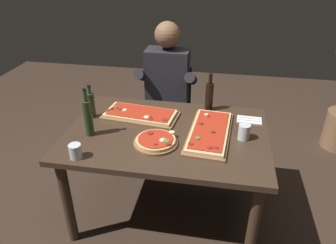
{
  "coord_description": "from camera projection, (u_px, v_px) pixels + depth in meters",
  "views": [
    {
      "loc": [
        0.34,
        -1.87,
        1.89
      ],
      "look_at": [
        0.0,
        0.05,
        0.79
      ],
      "focal_mm": 33.93,
      "sensor_mm": 36.0,
      "label": 1
    }
  ],
  "objects": [
    {
      "name": "vinegar_bottle_green",
      "position": [
        91.0,
        104.0,
        2.36
      ],
      "size": [
        0.06,
        0.06,
        0.26
      ],
      "color": "#233819",
      "rests_on": "dining_table"
    },
    {
      "name": "dining_table",
      "position": [
        167.0,
        143.0,
        2.27
      ],
      "size": [
        1.4,
        0.96,
        0.74
      ],
      "color": "#3D2B1E",
      "rests_on": "ground_plane"
    },
    {
      "name": "tumbler_near_camera",
      "position": [
        244.0,
        132.0,
        2.12
      ],
      "size": [
        0.08,
        0.08,
        0.11
      ],
      "color": "silver",
      "rests_on": "dining_table"
    },
    {
      "name": "napkin_cutlery_set",
      "position": [
        249.0,
        120.0,
        2.36
      ],
      "size": [
        0.18,
        0.12,
        0.01
      ],
      "color": "white",
      "rests_on": "dining_table"
    },
    {
      "name": "seated_diner",
      "position": [
        167.0,
        89.0,
        2.87
      ],
      "size": [
        0.53,
        0.41,
        1.33
      ],
      "color": "#23232D",
      "rests_on": "ground_plane"
    },
    {
      "name": "pizza_round_far",
      "position": [
        156.0,
        141.0,
        2.08
      ],
      "size": [
        0.29,
        0.29,
        0.05
      ],
      "color": "brown",
      "rests_on": "dining_table"
    },
    {
      "name": "ground_plane",
      "position": [
        167.0,
        209.0,
        2.59
      ],
      "size": [
        6.4,
        6.4,
        0.0
      ],
      "primitive_type": "plane",
      "color": "#38281E"
    },
    {
      "name": "pizza_rectangular_left",
      "position": [
        210.0,
        132.0,
        2.18
      ],
      "size": [
        0.32,
        0.64,
        0.05
      ],
      "color": "brown",
      "rests_on": "dining_table"
    },
    {
      "name": "pizza_rectangular_front",
      "position": [
        140.0,
        114.0,
        2.41
      ],
      "size": [
        0.59,
        0.33,
        0.05
      ],
      "color": "brown",
      "rests_on": "dining_table"
    },
    {
      "name": "wine_bottle_dark",
      "position": [
        88.0,
        117.0,
        2.12
      ],
      "size": [
        0.06,
        0.06,
        0.34
      ],
      "color": "#233819",
      "rests_on": "dining_table"
    },
    {
      "name": "tumbler_far_side",
      "position": [
        76.0,
        152.0,
        1.94
      ],
      "size": [
        0.08,
        0.08,
        0.09
      ],
      "color": "silver",
      "rests_on": "dining_table"
    },
    {
      "name": "diner_chair",
      "position": [
        169.0,
        108.0,
        3.1
      ],
      "size": [
        0.44,
        0.44,
        0.87
      ],
      "color": "black",
      "rests_on": "ground_plane"
    },
    {
      "name": "oil_bottle_amber",
      "position": [
        209.0,
        96.0,
        2.46
      ],
      "size": [
        0.06,
        0.06,
        0.3
      ],
      "color": "black",
      "rests_on": "dining_table"
    }
  ]
}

